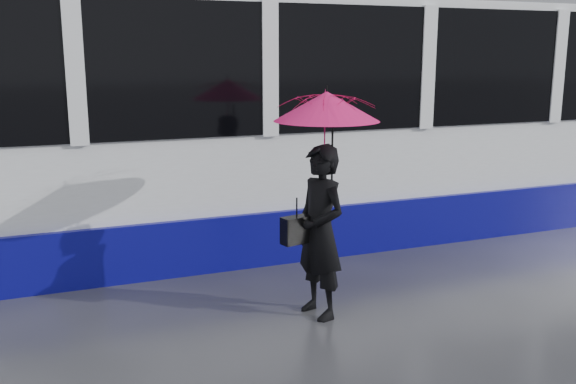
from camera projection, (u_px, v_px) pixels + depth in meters
name	position (u px, v px, depth m)	size (l,w,h in m)	color
ground	(272.00, 310.00, 6.04)	(90.00, 90.00, 0.00)	#27272C
rails	(205.00, 240.00, 8.30)	(34.00, 1.51, 0.02)	#3F3D38
tram	(407.00, 107.00, 9.03)	(26.00, 2.56, 3.35)	white
woman	(320.00, 232.00, 5.77)	(0.58, 0.38, 1.59)	black
umbrella	(326.00, 127.00, 5.59)	(1.11, 1.11, 1.07)	#F01488
handbag	(297.00, 230.00, 5.70)	(0.30, 0.18, 0.43)	black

